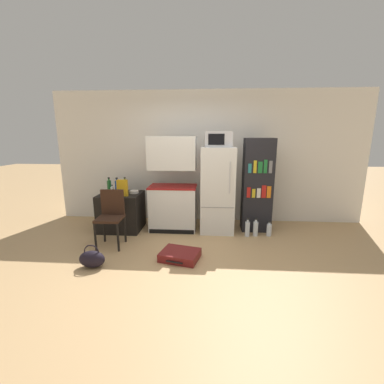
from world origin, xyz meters
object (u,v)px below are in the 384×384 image
Objects in this scene: refrigerator at (217,190)px; bottle_blue_soda at (117,186)px; bowl at (134,192)px; bottle_green_tall at (109,186)px; kitchen_hutch at (173,188)px; water_bottle_middle at (247,229)px; side_table at (122,211)px; cereal_box at (122,188)px; bottle_olive_oil at (125,185)px; chair at (111,213)px; microwave at (219,139)px; bottle_clear_short at (112,190)px; handbag at (92,259)px; water_bottle_back at (269,230)px; bookshelf at (257,185)px; water_bottle_front at (256,228)px; suitcase_large_flat at (180,255)px.

bottle_blue_soda is (-1.95, 0.07, 0.04)m from refrigerator.
bowl is at bearing -10.71° from bottle_blue_soda.
refrigerator is at bearing -1.17° from bottle_green_tall.
kitchen_hutch is 1.57m from water_bottle_middle.
side_table is 2.57× the size of cereal_box.
bottle_olive_oil is 1.01m from chair.
bottle_clear_short is at bearing -176.06° from microwave.
bottle_clear_short is at bearing 106.76° from chair.
kitchen_hutch is 1.95m from handbag.
bottle_olive_oil reaches higher than water_bottle_middle.
bottle_green_tall reaches higher than water_bottle_back.
bottle_blue_soda is at bearing 172.32° from water_bottle_middle.
bookshelf is at bearing 1.31° from bottle_green_tall.
kitchen_hutch is at bearing 39.49° from chair.
bottle_blue_soda is (-0.12, -0.13, 0.00)m from bottle_olive_oil.
bookshelf is 3.10m from handbag.
microwave reaches higher than bookshelf.
refrigerator is 5.67× the size of water_bottle_back.
kitchen_hutch reaches higher than chair.
refrigerator is at bearing -171.83° from bookshelf.
chair reaches higher than side_table.
refrigerator is 4.68× the size of water_bottle_front.
water_bottle_front is (2.46, 0.53, -0.41)m from chair.
bookshelf is (0.75, 0.11, -0.85)m from microwave.
side_table is at bearing -166.10° from bowl.
water_bottle_back is at bearing 47.18° from suitcase_large_flat.
cereal_box reaches higher than bottle_clear_short.
bottle_blue_soda is 0.37m from bowl.
refrigerator is at bearing 161.63° from water_bottle_front.
water_bottle_middle is (2.51, -0.13, -0.64)m from bottle_clear_short.
bottle_green_tall is at bearing 174.37° from water_bottle_front.
handbag is 2.64m from water_bottle_middle.
water_bottle_middle is (2.39, -0.21, -0.21)m from side_table.
water_bottle_front is at bearing -98.15° from bookshelf.
bottle_clear_short is at bearing -174.86° from bookshelf.
bottle_clear_short is 0.27m from cereal_box.
microwave reaches higher than suitcase_large_flat.
bottle_green_tall is 0.51m from bowl.
handbag is (-2.51, -1.65, -0.75)m from bookshelf.
kitchen_hutch is 10.15× the size of bowl.
refrigerator is 1.75m from cereal_box.
handbag is at bearing -78.26° from bottle_green_tall.
cereal_box reaches higher than bottle_olive_oil.
cereal_box is at bearing -38.38° from bottle_green_tall.
microwave is 1.75m from water_bottle_front.
bottle_green_tall is 0.86× the size of water_bottle_front.
microwave is 1.42× the size of water_bottle_front.
bottle_green_tall is 0.82× the size of handbag.
bottle_clear_short is (-2.71, -0.24, -0.09)m from bookshelf.
bowl is at bearing -4.11° from bottle_green_tall.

